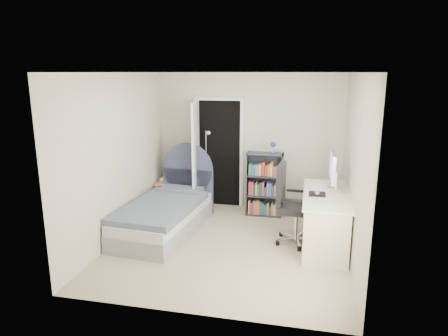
% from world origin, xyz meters
% --- Properties ---
extents(room_shell, '(3.50, 3.70, 2.60)m').
position_xyz_m(room_shell, '(0.00, 0.00, 1.25)').
color(room_shell, tan).
rests_on(room_shell, ground).
extents(door, '(0.92, 0.82, 2.06)m').
position_xyz_m(door, '(-0.77, 1.52, 1.03)').
color(door, black).
rests_on(door, ground).
extents(bed, '(1.14, 2.15, 1.28)m').
position_xyz_m(bed, '(-1.10, 0.36, 0.29)').
color(bed, gray).
rests_on(bed, ground).
extents(nightstand, '(0.39, 0.39, 0.58)m').
position_xyz_m(nightstand, '(-1.47, 1.42, 0.38)').
color(nightstand, tan).
rests_on(nightstand, ground).
extents(floor_lamp, '(0.21, 0.21, 1.48)m').
position_xyz_m(floor_lamp, '(-0.72, 1.52, 0.60)').
color(floor_lamp, silver).
rests_on(floor_lamp, ground).
extents(bookcase, '(0.63, 0.27, 1.35)m').
position_xyz_m(bookcase, '(0.36, 1.39, 0.53)').
color(bookcase, '#363B4A').
rests_on(bookcase, ground).
extents(desk, '(0.65, 1.62, 1.33)m').
position_xyz_m(desk, '(1.38, 0.33, 0.43)').
color(desk, '#F0E7C9').
rests_on(desk, ground).
extents(office_chair, '(0.62, 0.64, 1.20)m').
position_xyz_m(office_chair, '(0.87, 0.30, 0.66)').
color(office_chair, silver).
rests_on(office_chair, ground).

